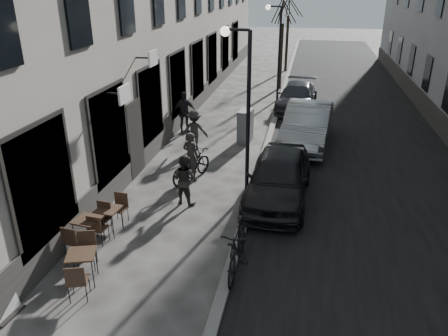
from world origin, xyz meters
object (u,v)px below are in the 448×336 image
(pedestrian_mid, at_px, (195,130))
(bistro_set_a, at_px, (82,265))
(car_mid, at_px, (307,125))
(pedestrian_far, at_px, (184,112))
(moped, at_px, (237,248))
(bicycle, at_px, (191,165))
(tree_near, at_px, (283,10))
(streetlamp_near, at_px, (243,96))
(utility_cabinet, at_px, (245,126))
(bistro_set_b, at_px, (88,229))
(sign_board, at_px, (1,297))
(car_far, at_px, (297,97))
(bistro_set_c, at_px, (109,218))
(car_near, at_px, (279,177))
(pedestrian_near, at_px, (184,179))
(tree_far, at_px, (289,5))
(streetlamp_far, at_px, (277,43))

(pedestrian_mid, bearing_deg, bistro_set_a, 84.22)
(car_mid, bearing_deg, pedestrian_far, 179.98)
(moped, bearing_deg, bistro_set_a, -161.10)
(bicycle, bearing_deg, tree_near, -74.81)
(streetlamp_near, distance_m, utility_cabinet, 5.46)
(bistro_set_b, height_order, utility_cabinet, utility_cabinet)
(sign_board, relative_size, pedestrian_far, 0.62)
(bistro_set_a, xyz_separation_m, car_far, (4.09, 15.41, 0.21))
(pedestrian_far, bearing_deg, bistro_set_c, -122.81)
(car_near, distance_m, moped, 3.83)
(bistro_set_b, distance_m, pedestrian_near, 3.25)
(pedestrian_mid, height_order, car_mid, car_mid)
(bistro_set_a, distance_m, pedestrian_far, 10.63)
(pedestrian_far, bearing_deg, tree_near, 34.63)
(bistro_set_a, distance_m, car_far, 15.94)
(utility_cabinet, height_order, car_near, car_near)
(streetlamp_near, relative_size, car_near, 1.13)
(bistro_set_c, xyz_separation_m, pedestrian_far, (-0.34, 8.53, 0.48))
(bistro_set_b, xyz_separation_m, utility_cabinet, (2.75, 8.49, 0.22))
(tree_near, distance_m, bistro_set_c, 18.76)
(pedestrian_mid, xyz_separation_m, car_near, (3.60, -3.78, -0.04))
(bistro_set_b, distance_m, bistro_set_c, 0.71)
(bistro_set_c, distance_m, pedestrian_far, 8.55)
(tree_far, bearing_deg, car_mid, -83.35)
(streetlamp_far, xyz_separation_m, tree_near, (0.07, 3.00, 1.50))
(streetlamp_far, bearing_deg, moped, -88.13)
(tree_near, xyz_separation_m, tree_far, (0.00, 6.00, 0.00))
(bicycle, relative_size, car_mid, 0.39)
(streetlamp_far, distance_m, sign_board, 18.98)
(bistro_set_b, height_order, pedestrian_near, pedestrian_near)
(utility_cabinet, bearing_deg, bistro_set_b, -102.09)
(bicycle, bearing_deg, moped, 139.25)
(tree_far, relative_size, pedestrian_far, 3.10)
(bistro_set_c, distance_m, pedestrian_mid, 6.60)
(utility_cabinet, xyz_separation_m, car_mid, (2.53, 0.21, 0.15))
(bistro_set_c, relative_size, pedestrian_near, 0.96)
(pedestrian_mid, xyz_separation_m, car_far, (3.75, 6.79, -0.14))
(car_near, bearing_deg, bistro_set_b, -140.54)
(pedestrian_near, distance_m, pedestrian_far, 6.74)
(tree_near, distance_m, utility_cabinet, 10.95)
(streetlamp_near, xyz_separation_m, pedestrian_far, (-3.43, 5.53, -2.24))
(tree_near, bearing_deg, tree_far, 90.00)
(pedestrian_far, bearing_deg, car_near, -86.46)
(tree_near, distance_m, bistro_set_a, 20.71)
(pedestrian_near, height_order, car_near, pedestrian_near)
(bistro_set_c, height_order, car_near, car_near)
(bistro_set_a, bearing_deg, car_near, 32.98)
(bistro_set_a, relative_size, bistro_set_b, 1.00)
(bistro_set_c, bearing_deg, car_far, 76.96)
(pedestrian_mid, height_order, moped, pedestrian_mid)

